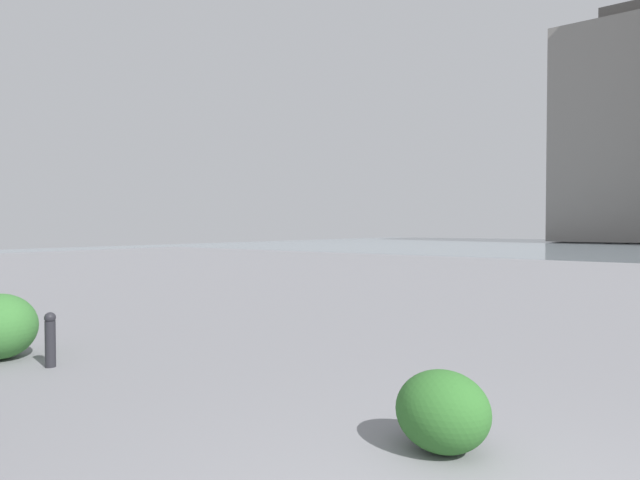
{
  "coord_description": "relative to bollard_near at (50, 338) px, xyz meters",
  "views": [
    {
      "loc": [
        -0.3,
        2.11,
        1.67
      ],
      "look_at": [
        6.85,
        -7.53,
        1.38
      ],
      "focal_mm": 29.2,
      "sensor_mm": 36.0,
      "label": 1
    }
  ],
  "objects": [
    {
      "name": "shrub_round",
      "position": [
        -4.72,
        -0.59,
        -0.04
      ],
      "size": [
        0.71,
        0.64,
        0.61
      ],
      "color": "#2D6628",
      "rests_on": "ground"
    },
    {
      "name": "bollard_near",
      "position": [
        0.0,
        0.0,
        0.0
      ],
      "size": [
        0.13,
        0.13,
        0.66
      ],
      "color": "#232328",
      "rests_on": "ground"
    },
    {
      "name": "building_slab",
      "position": [
        1.47,
        -67.5,
        12.26
      ],
      "size": [
        14.77,
        11.03,
        27.27
      ],
      "color": "gray",
      "rests_on": "ground"
    }
  ]
}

